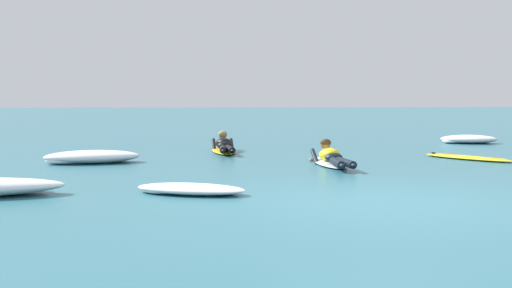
{
  "coord_description": "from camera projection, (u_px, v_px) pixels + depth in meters",
  "views": [
    {
      "loc": [
        -2.37,
        -8.26,
        1.35
      ],
      "look_at": [
        -1.01,
        6.44,
        0.28
      ],
      "focal_mm": 46.48,
      "sensor_mm": 36.0,
      "label": 1
    }
  ],
  "objects": [
    {
      "name": "surfer_near",
      "position": [
        331.0,
        158.0,
        12.84
      ],
      "size": [
        0.56,
        2.51,
        0.53
      ],
      "color": "silver",
      "rests_on": "ground"
    },
    {
      "name": "whitewater_front",
      "position": [
        92.0,
        157.0,
        13.35
      ],
      "size": [
        2.03,
        1.24,
        0.26
      ],
      "color": "white",
      "rests_on": "ground"
    },
    {
      "name": "ground_plane",
      "position": [
        280.0,
        145.0,
        18.45
      ],
      "size": [
        120.0,
        120.0,
        0.0
      ],
      "primitive_type": "plane",
      "color": "#2D6B7A"
    },
    {
      "name": "drifting_surfboard",
      "position": [
        467.0,
        157.0,
        14.18
      ],
      "size": [
        1.63,
        2.14,
        0.16
      ],
      "color": "yellow",
      "rests_on": "ground"
    },
    {
      "name": "surfer_far",
      "position": [
        224.0,
        147.0,
        15.95
      ],
      "size": [
        0.61,
        2.73,
        0.54
      ],
      "color": "yellow",
      "rests_on": "ground"
    },
    {
      "name": "whitewater_mid_left",
      "position": [
        191.0,
        189.0,
        9.14
      ],
      "size": [
        1.71,
        1.21,
        0.14
      ],
      "color": "white",
      "rests_on": "ground"
    },
    {
      "name": "whitewater_mid_right",
      "position": [
        469.0,
        139.0,
        18.92
      ],
      "size": [
        1.76,
        1.32,
        0.24
      ],
      "color": "white",
      "rests_on": "ground"
    }
  ]
}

